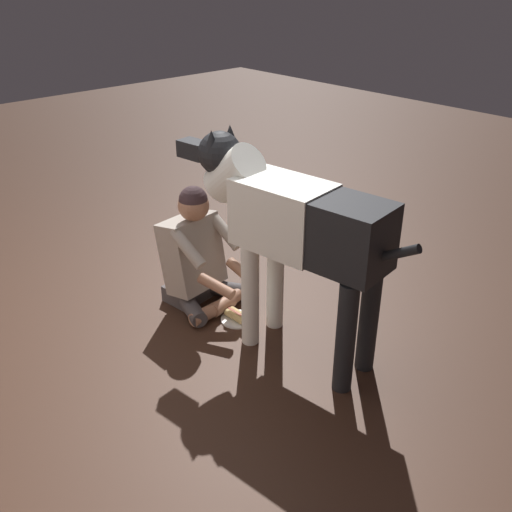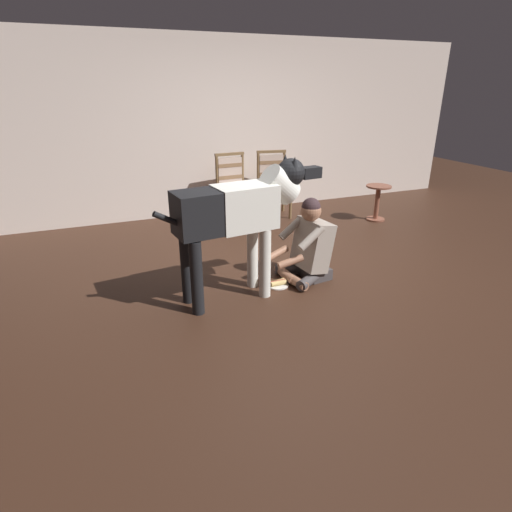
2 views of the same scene
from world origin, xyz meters
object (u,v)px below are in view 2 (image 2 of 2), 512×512
Objects in this scene: large_dog at (239,212)px; dining_chair_right_of_pair at (273,180)px; hot_dog_on_plate at (278,283)px; person_sitting_on_floor at (308,247)px; round_side_table at (377,200)px; dining_chair_left_of_pair at (233,184)px.

dining_chair_right_of_pair is at bearing 59.37° from large_dog.
hot_dog_on_plate is (-1.00, -2.37, -0.52)m from dining_chair_right_of_pair.
dining_chair_right_of_pair is 1.12× the size of person_sitting_on_floor.
large_dog reaches higher than round_side_table.
dining_chair_right_of_pair is at bearing 74.66° from person_sitting_on_floor.
dining_chair_left_of_pair and dining_chair_right_of_pair have the same top height.
person_sitting_on_floor is 0.94m from large_dog.
large_dog reaches higher than dining_chair_left_of_pair.
large_dog is at bearing -150.89° from round_side_table.
dining_chair_left_of_pair is 0.59× the size of large_dog.
person_sitting_on_floor is 3.86× the size of hot_dog_on_plate.
person_sitting_on_floor is (0.01, -2.33, -0.18)m from dining_chair_left_of_pair.
round_side_table is (2.76, 1.54, -0.53)m from large_dog.
person_sitting_on_floor is 1.65× the size of round_side_table.
dining_chair_right_of_pair is 2.62m from hot_dog_on_plate.
round_side_table is at bearing 32.52° from hot_dog_on_plate.
hot_dog_on_plate is at bearing -98.41° from dining_chair_left_of_pair.
dining_chair_left_of_pair is 2.18m from round_side_table.
dining_chair_right_of_pair reaches higher than hot_dog_on_plate.
round_side_table is at bearing 36.25° from person_sitting_on_floor.
hot_dog_on_plate is (-0.36, -0.04, -0.34)m from person_sitting_on_floor.
dining_chair_right_of_pair is 2.42m from person_sitting_on_floor.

